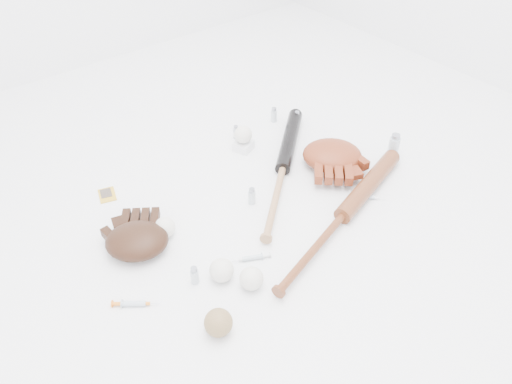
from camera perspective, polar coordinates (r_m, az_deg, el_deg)
bat_dark at (r=1.96m, az=3.09°, el=2.75°), size 0.67×0.59×0.06m
bat_wood at (r=1.77m, az=9.91°, el=-2.63°), size 0.86×0.30×0.06m
glove_dark at (r=1.69m, az=-13.46°, el=-5.41°), size 0.34×0.34×0.09m
glove_tan at (r=2.01m, az=8.70°, el=4.20°), size 0.40×0.40×0.10m
trading_card at (r=1.96m, az=-16.65°, el=-0.32°), size 0.08×0.10×0.00m
pedestal at (r=2.10m, az=-1.44°, el=5.32°), size 0.09×0.09×0.04m
baseball_on_pedestal at (r=2.06m, az=-1.47°, el=6.59°), size 0.07×0.07×0.07m
baseball_left at (r=1.57m, az=-3.96°, el=-8.91°), size 0.08×0.08×0.08m
baseball_upper at (r=1.73m, az=-10.39°, el=-4.01°), size 0.07×0.07×0.07m
baseball_mid at (r=1.55m, az=-0.53°, el=-9.85°), size 0.07×0.07×0.07m
baseball_aged at (r=1.45m, az=-4.33°, el=-14.66°), size 0.08×0.08×0.08m
syringe_0 at (r=1.57m, az=-13.77°, el=-12.28°), size 0.14×0.12×0.02m
syringe_1 at (r=1.64m, az=-0.43°, el=-7.52°), size 0.14×0.09×0.02m
syringe_2 at (r=2.10m, az=6.78°, el=4.86°), size 0.15×0.11×0.02m
syringe_3 at (r=1.90m, az=12.43°, el=-0.44°), size 0.10×0.13×0.02m
vial_0 at (r=2.27m, az=2.05°, el=8.83°), size 0.03×0.03×0.07m
vial_1 at (r=2.26m, az=4.69°, el=8.44°), size 0.03×0.03×0.07m
vial_2 at (r=1.82m, az=-0.48°, el=-0.46°), size 0.03×0.03×0.07m
vial_3 at (r=2.12m, az=15.49°, el=5.18°), size 0.04×0.04×0.10m
vial_4 at (r=1.57m, az=-7.04°, el=-9.40°), size 0.03×0.03×0.07m
vial_5 at (r=2.16m, az=-2.30°, el=6.87°), size 0.02×0.02×0.06m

